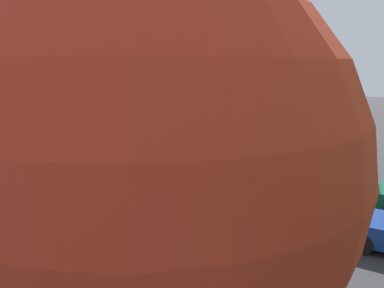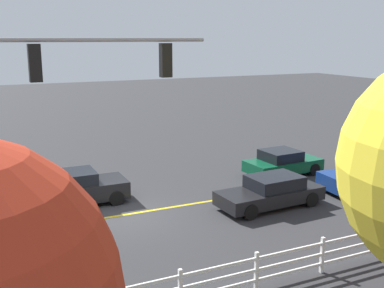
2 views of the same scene
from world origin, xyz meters
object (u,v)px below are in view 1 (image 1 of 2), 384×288
at_px(car_1, 354,188).
at_px(car_3, 144,157).
at_px(car_2, 248,204).
at_px(tree_1, 156,164).

height_order(car_1, car_3, car_3).
xyz_separation_m(car_2, car_3, (7.29, -3.82, 0.05)).
bearing_deg(car_3, car_2, -27.60).
bearing_deg(car_3, car_1, -0.31).
bearing_deg(tree_1, car_1, -98.11).
distance_m(car_2, tree_1, 9.33).
relative_size(car_2, car_3, 1.19).
xyz_separation_m(car_2, tree_1, (-1.56, 8.39, 3.77)).
distance_m(car_1, car_3, 10.58).
relative_size(car_1, car_3, 1.03).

